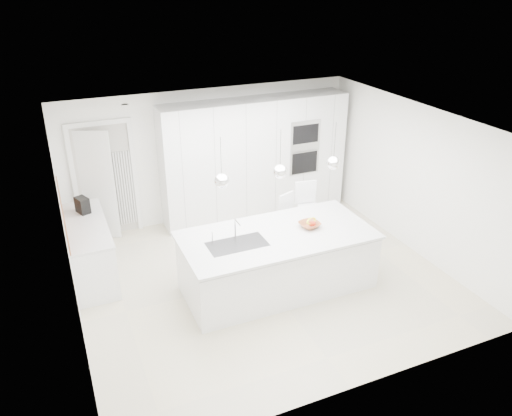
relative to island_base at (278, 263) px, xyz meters
name	(u,v)px	position (x,y,z in m)	size (l,w,h in m)	color
floor	(264,278)	(-0.10, 0.30, -0.43)	(5.50, 5.50, 0.00)	beige
wall_back	(210,155)	(-0.10, 2.80, 0.82)	(5.50, 5.50, 0.00)	white
wall_left	(67,244)	(-2.85, 0.30, 0.82)	(5.00, 5.00, 0.00)	white
ceiling	(265,124)	(-0.10, 0.30, 2.07)	(5.50, 5.50, 0.00)	white
tall_cabinets	(255,159)	(0.70, 2.50, 0.72)	(3.60, 0.60, 2.30)	white
oven_stack	(305,148)	(1.60, 2.19, 0.92)	(0.62, 0.04, 1.05)	#A5A5A8
doorway_frame	(106,182)	(-2.05, 2.77, 0.59)	(1.11, 0.08, 2.13)	white
hallway_door	(91,186)	(-2.30, 2.72, 0.57)	(0.82, 0.04, 2.00)	white
radiator	(125,188)	(-1.73, 2.76, 0.42)	(0.32, 0.04, 1.40)	white
left_base_cabinets	(90,251)	(-2.55, 1.50, 0.00)	(0.60, 1.80, 0.86)	white
left_worktop	(85,225)	(-2.55, 1.50, 0.45)	(0.62, 1.82, 0.04)	silver
oak_backsplash	(63,212)	(-2.84, 1.50, 0.72)	(0.02, 1.80, 0.50)	#AB633B
island_base	(278,263)	(0.00, 0.00, 0.00)	(2.80, 1.20, 0.86)	white
island_worktop	(277,235)	(0.00, 0.05, 0.45)	(2.84, 1.40, 0.04)	silver
island_sink	(237,249)	(-0.65, 0.00, 0.39)	(0.84, 0.44, 0.18)	#3F3F42
island_tap	(235,228)	(-0.60, 0.20, 0.62)	(0.02, 0.02, 0.30)	white
pendant_left	(222,181)	(-0.85, 0.00, 1.47)	(0.20, 0.20, 0.20)	white
pendant_mid	(280,172)	(0.00, 0.00, 1.47)	(0.20, 0.20, 0.20)	white
pendant_right	(333,163)	(0.85, 0.00, 1.47)	(0.20, 0.20, 0.20)	white
fruit_bowl	(310,225)	(0.54, 0.05, 0.51)	(0.31, 0.31, 0.08)	#AB633B
espresso_machine	(82,205)	(-2.53, 1.93, 0.60)	(0.15, 0.24, 0.26)	black
bar_stool_left	(289,226)	(0.62, 0.85, 0.10)	(0.35, 0.48, 1.05)	white
bar_stool_right	(309,217)	(1.00, 0.89, 0.16)	(0.39, 0.54, 1.18)	white
apple_a	(311,224)	(0.55, 0.02, 0.54)	(0.08, 0.08, 0.08)	red
apple_b	(314,224)	(0.59, 0.02, 0.54)	(0.08, 0.08, 0.08)	red
banana_bunch	(311,221)	(0.56, 0.04, 0.58)	(0.20, 0.20, 0.03)	yellow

